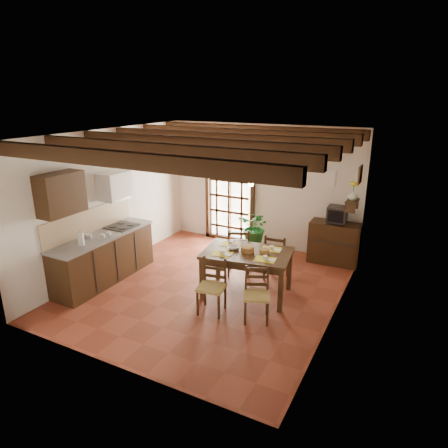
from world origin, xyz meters
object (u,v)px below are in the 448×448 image
Objects in this scene: kitchen_counter at (104,257)px; chair_near_right at (256,304)px; chair_near_left at (212,296)px; potted_plant at (256,228)px; chair_far_right at (276,265)px; chair_far_left at (239,259)px; sideboard at (334,243)px; pendant_lamp at (251,179)px; dining_table at (247,257)px; crt_tv at (337,214)px.

chair_near_right is (3.14, 0.01, -0.20)m from kitchen_counter.
chair_near_left is 0.43× the size of potted_plant.
chair_near_right is 1.54m from chair_far_right.
potted_plant is (-0.89, 1.08, 0.28)m from chair_far_right.
chair_near_right is at bearing 103.22° from chair_far_left.
chair_near_left is 3.22m from sideboard.
sideboard is (1.56, 1.40, 0.14)m from chair_far_left.
sideboard is (0.59, 2.81, 0.17)m from chair_near_right.
pendant_lamp reaches higher than kitchen_counter.
potted_plant is (-0.64, 1.90, -0.14)m from dining_table.
chair_near_right is 2.04m from pendant_lamp.
sideboard is at bearing 54.40° from dining_table.
potted_plant is at bearing 52.35° from kitchen_counter.
dining_table is 1.37m from pendant_lamp.
chair_far_right reaches higher than chair_near_left.
crt_tv is (0.00, -0.01, 0.63)m from sideboard.
kitchen_counter reaches higher than dining_table.
pendant_lamp is at bearing 66.53° from chair_far_right.
chair_near_right is at bearing -103.26° from crt_tv.
dining_table is at bearing 63.28° from chair_near_left.
chair_far_left is 0.75m from chair_far_right.
kitchen_counter is at bearing -127.65° from potted_plant.
chair_far_right is 1.95m from pendant_lamp.
chair_near_right is 0.94× the size of chair_far_right.
chair_near_right is at bearing -103.46° from sideboard.
kitchen_counter is 2.16× the size of sideboard.
potted_plant reaches higher than crt_tv.
chair_near_left is 0.94× the size of chair_far_left.
chair_far_left is 1.06× the size of chair_far_right.
chair_far_left is at bearing -139.51° from crt_tv.
kitchen_counter is 2.60× the size of chair_near_right.
dining_table is at bearing -90.00° from pendant_lamp.
chair_near_left is at bearing 77.27° from chair_far_left.
chair_near_right is 2.85m from potted_plant.
crt_tv reaches higher than chair_far_left.
sideboard is 1.23× the size of pendant_lamp.
sideboard is 0.63m from crt_tv.
crt_tv is 0.19× the size of potted_plant.
dining_table is 2.00m from potted_plant.
potted_plant is 2.50× the size of pendant_lamp.
chair_far_right is (0.74, 0.11, -0.02)m from chair_far_left.
pendant_lamp reaches higher than potted_plant.
chair_near_left reaches higher than dining_table.
sideboard is (1.33, 2.92, 0.16)m from chair_near_left.
dining_table is 0.95m from chair_far_right.
pendant_lamp is at bearing 17.15° from kitchen_counter.
dining_table is (2.65, 0.72, 0.24)m from kitchen_counter.
crt_tv is at bearing 54.33° from dining_table.
chair_far_right reaches higher than dining_table.
dining_table is at bearing -71.44° from potted_plant.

